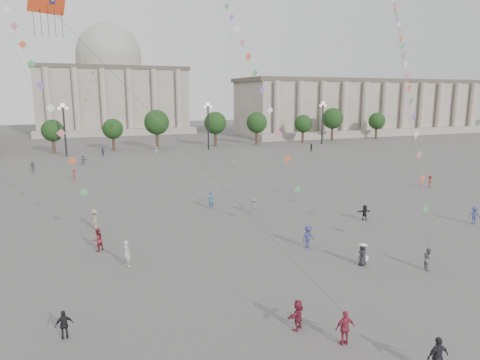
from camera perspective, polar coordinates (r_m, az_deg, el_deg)
name	(u,v)px	position (r m, az deg, el deg)	size (l,w,h in m)	color
ground	(316,284)	(29.22, 10.07, -13.49)	(360.00, 360.00, 0.00)	#53504E
hall_east	(361,107)	(146.68, 15.89, 9.36)	(84.00, 26.22, 17.20)	gray
hall_central	(111,89)	(152.30, -16.80, 11.55)	(48.30, 34.30, 35.50)	gray
tree_row	(135,125)	(101.63, -13.81, 7.10)	(137.12, 5.12, 8.00)	#3B2B1D
lamp_post_mid_west	(64,120)	(92.52, -22.43, 7.43)	(2.00, 0.90, 10.65)	#262628
lamp_post_mid_east	(208,117)	(97.05, -4.28, 8.37)	(2.00, 0.90, 10.65)	#262628
lamp_post_far_east	(323,115)	(109.90, 10.97, 8.53)	(2.00, 0.90, 10.65)	#262628
person_crowd_0	(103,152)	(90.83, -17.82, 3.60)	(1.08, 0.45, 1.83)	#31516E
person_crowd_3	(365,212)	(44.07, 16.27, -4.17)	(1.43, 0.46, 1.55)	black
person_crowd_4	(157,151)	(90.21, -11.06, 3.84)	(1.60, 0.51, 1.73)	silver
person_crowd_6	(254,206)	(44.54, 1.83, -3.47)	(1.08, 0.62, 1.67)	slate
person_crowd_7	(234,164)	(72.04, -0.79, 2.13)	(1.38, 0.44, 1.48)	silver
person_crowd_8	(430,182)	(62.29, 24.02, -0.19)	(1.10, 0.63, 1.71)	maroon
person_crowd_9	(311,148)	(95.13, 9.49, 4.26)	(1.56, 0.50, 1.68)	black
person_crowd_12	(83,160)	(80.27, -20.16, 2.49)	(1.66, 0.53, 1.79)	slate
person_crowd_13	(127,253)	(32.20, -14.87, -9.45)	(0.71, 0.46, 1.94)	#B1B1AD
person_crowd_14	(474,215)	(46.70, 28.79, -4.15)	(1.13, 0.65, 1.74)	navy
person_crowd_16	(33,167)	(75.57, -25.92, 1.58)	(1.11, 0.46, 1.89)	#5C5B60
person_crowd_17	(75,175)	(66.23, -21.20, 0.66)	(1.11, 0.64, 1.72)	brown
person_crowd_18	(211,200)	(46.70, -3.91, -2.64)	(0.70, 0.46, 1.92)	#3A5F83
person_crowd_19	(95,219)	(41.63, -18.83, -4.99)	(1.21, 0.70, 1.88)	gray
tourist_0	(345,328)	(22.85, 13.84, -18.59)	(1.05, 0.44, 1.79)	#97293E
tourist_1	(438,356)	(22.00, 24.86, -20.57)	(1.07, 0.45, 1.83)	#222227
tourist_2	(298,315)	(23.72, 7.71, -17.37)	(1.52, 0.48, 1.64)	maroon
tourist_4	(64,325)	(24.45, -22.37, -17.41)	(0.89, 0.37, 1.52)	black
kite_flyer_0	(98,240)	(35.91, -18.44, -7.56)	(0.90, 0.70, 1.85)	maroon
kite_flyer_1	(308,237)	(35.17, 9.09, -7.49)	(1.21, 0.69, 1.87)	navy
kite_flyer_2	(428,259)	(33.43, 23.80, -9.58)	(0.78, 0.61, 1.61)	slate
hat_person	(363,254)	(32.60, 16.04, -9.45)	(0.94, 0.78, 1.69)	black
dragon_kite	(51,19)	(30.03, -23.88, 18.99)	(7.44, 7.66, 24.68)	red
kite_train_east	(401,47)	(62.82, 20.73, 16.31)	(35.08, 46.23, 67.37)	#3F3F3F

